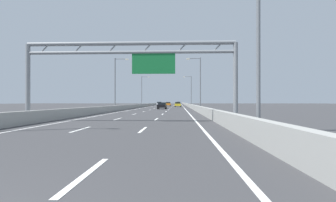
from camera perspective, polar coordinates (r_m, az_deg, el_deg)
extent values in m
plane|color=#38383A|center=(102.20, 0.23, -1.04)|extent=(260.00, 260.00, 0.00)
cube|color=white|center=(15.75, -18.73, -5.98)|extent=(0.16, 3.00, 0.01)
cube|color=white|center=(24.34, -11.06, -3.91)|extent=(0.16, 3.00, 0.01)
cube|color=white|center=(33.14, -7.43, -2.91)|extent=(0.16, 3.00, 0.01)
cube|color=white|center=(42.03, -5.34, -2.32)|extent=(0.16, 3.00, 0.01)
cube|color=white|center=(50.96, -3.98, -1.94)|extent=(0.16, 3.00, 0.01)
cube|color=white|center=(59.91, -3.02, -1.67)|extent=(0.16, 3.00, 0.01)
cube|color=white|center=(68.87, -2.32, -1.47)|extent=(0.16, 3.00, 0.01)
cube|color=white|center=(77.84, -1.77, -1.31)|extent=(0.16, 3.00, 0.01)
cube|color=white|center=(86.82, -1.34, -1.19)|extent=(0.16, 3.00, 0.01)
cube|color=white|center=(95.80, -0.99, -1.09)|extent=(0.16, 3.00, 0.01)
cube|color=white|center=(104.78, -0.70, -1.01)|extent=(0.16, 3.00, 0.01)
cube|color=white|center=(113.77, -0.46, -0.94)|extent=(0.16, 3.00, 0.01)
cube|color=white|center=(122.76, -0.25, -0.88)|extent=(0.16, 3.00, 0.01)
cube|color=white|center=(131.75, -0.07, -0.83)|extent=(0.16, 3.00, 0.01)
cube|color=white|center=(140.74, 0.09, -0.79)|extent=(0.16, 3.00, 0.01)
cube|color=white|center=(149.73, 0.22, -0.75)|extent=(0.16, 3.00, 0.01)
cube|color=white|center=(158.73, 0.35, -0.71)|extent=(0.16, 3.00, 0.01)
cube|color=white|center=(6.19, -17.62, -15.16)|extent=(0.16, 3.00, 0.01)
cube|color=white|center=(14.85, -5.58, -6.34)|extent=(0.16, 3.00, 0.01)
cube|color=white|center=(23.76, -2.56, -4.01)|extent=(0.16, 3.00, 0.01)
cube|color=white|center=(32.72, -1.20, -2.95)|extent=(0.16, 3.00, 0.01)
cube|color=white|center=(41.70, -0.43, -2.34)|extent=(0.16, 3.00, 0.01)
cube|color=white|center=(50.69, 0.07, -1.95)|extent=(0.16, 3.00, 0.01)
cube|color=white|center=(59.68, 0.42, -1.67)|extent=(0.16, 3.00, 0.01)
cube|color=white|center=(68.67, 0.68, -1.47)|extent=(0.16, 3.00, 0.01)
cube|color=white|center=(77.66, 0.88, -1.32)|extent=(0.16, 3.00, 0.01)
cube|color=white|center=(86.66, 1.03, -1.19)|extent=(0.16, 3.00, 0.01)
cube|color=white|center=(95.65, 1.16, -1.09)|extent=(0.16, 3.00, 0.01)
cube|color=white|center=(104.65, 1.27, -1.01)|extent=(0.16, 3.00, 0.01)
cube|color=white|center=(113.65, 1.35, -0.94)|extent=(0.16, 3.00, 0.01)
cube|color=white|center=(122.65, 1.43, -0.88)|extent=(0.16, 3.00, 0.01)
cube|color=white|center=(131.64, 1.50, -0.83)|extent=(0.16, 3.00, 0.01)
cube|color=white|center=(140.64, 1.55, -0.79)|extent=(0.16, 3.00, 0.01)
cube|color=white|center=(149.64, 1.60, -0.75)|extent=(0.16, 3.00, 0.01)
cube|color=white|center=(158.64, 1.65, -0.71)|extent=(0.16, 3.00, 0.01)
cube|color=white|center=(90.59, -3.38, -1.15)|extent=(0.16, 176.00, 0.01)
cube|color=white|center=(90.14, 3.28, -1.15)|extent=(0.16, 176.00, 0.01)
cube|color=#9E9E99|center=(112.64, -3.09, -0.71)|extent=(0.45, 220.00, 0.95)
cube|color=#9E9E99|center=(112.17, 3.95, -0.71)|extent=(0.45, 220.00, 0.95)
cylinder|color=gray|center=(23.54, -28.59, 3.51)|extent=(0.36, 0.36, 6.20)
cylinder|color=gray|center=(20.67, 14.71, 4.00)|extent=(0.36, 0.36, 6.20)
cylinder|color=gray|center=(21.01, -8.42, 12.48)|extent=(16.49, 0.32, 0.32)
cylinder|color=gray|center=(20.87, -8.42, 10.60)|extent=(16.49, 0.26, 0.26)
cylinder|color=gray|center=(23.21, -25.62, 10.40)|extent=(0.74, 0.10, 0.74)
cylinder|color=gray|center=(22.07, -19.19, 10.94)|extent=(0.74, 0.10, 0.74)
cylinder|color=gray|center=(21.24, -12.14, 11.38)|extent=(0.74, 0.10, 0.74)
cylinder|color=gray|center=(20.73, -4.60, 11.66)|extent=(0.74, 0.10, 0.74)
cylinder|color=gray|center=(20.59, 3.18, 11.75)|extent=(0.74, 0.10, 0.74)
cylinder|color=gray|center=(20.81, 10.93, 11.62)|extent=(0.74, 0.10, 0.74)
cube|color=#146B33|center=(20.46, -3.21, 8.26)|extent=(3.40, 0.12, 1.60)
cylinder|color=slate|center=(13.58, 19.34, 13.24)|extent=(0.20, 0.20, 9.50)
cylinder|color=slate|center=(47.72, -11.65, 3.64)|extent=(0.20, 0.20, 9.50)
cylinder|color=slate|center=(47.99, -10.35, 9.15)|extent=(2.20, 0.12, 0.12)
cube|color=#F2EAC6|center=(47.74, -9.05, 9.08)|extent=(0.56, 0.28, 0.20)
cylinder|color=slate|center=(46.46, 7.16, 3.74)|extent=(0.20, 0.20, 9.50)
cylinder|color=slate|center=(46.92, 5.80, 9.36)|extent=(2.20, 0.12, 0.12)
cube|color=#F2EAC6|center=(46.85, 4.44, 9.25)|extent=(0.56, 0.28, 0.20)
cylinder|color=slate|center=(80.64, -5.85, 2.10)|extent=(0.20, 0.20, 9.50)
cylinder|color=slate|center=(80.80, -5.08, 5.36)|extent=(2.20, 0.12, 0.12)
cube|color=#F2EAC6|center=(80.65, -4.30, 5.30)|extent=(0.56, 0.28, 0.20)
cylinder|color=slate|center=(79.90, 5.15, 2.12)|extent=(0.20, 0.20, 9.50)
cylinder|color=slate|center=(80.17, 4.36, 5.41)|extent=(2.20, 0.12, 0.12)
cube|color=#F2EAC6|center=(80.13, 3.57, 5.34)|extent=(0.56, 0.28, 0.20)
cube|color=black|center=(56.65, -1.33, -1.12)|extent=(1.90, 4.56, 0.64)
cube|color=black|center=(56.71, -1.32, -0.55)|extent=(1.67, 2.11, 0.48)
cylinder|color=black|center=(58.45, -2.04, -1.40)|extent=(0.22, 0.64, 0.64)
cylinder|color=black|center=(58.34, -0.39, -1.40)|extent=(0.22, 0.64, 0.64)
cylinder|color=black|center=(55.00, -2.31, -1.48)|extent=(0.22, 0.64, 0.64)
cylinder|color=black|center=(54.88, -0.57, -1.48)|extent=(0.22, 0.64, 0.64)
cube|color=#A8ADB2|center=(130.64, 2.33, -0.54)|extent=(1.72, 4.68, 0.71)
cube|color=black|center=(129.94, 2.33, -0.27)|extent=(1.52, 1.87, 0.54)
cylinder|color=black|center=(132.43, 2.01, -0.69)|extent=(0.22, 0.64, 0.64)
cylinder|color=black|center=(132.43, 2.66, -0.69)|extent=(0.22, 0.64, 0.64)
cylinder|color=black|center=(128.85, 2.00, -0.71)|extent=(0.22, 0.64, 0.64)
cylinder|color=black|center=(128.85, 2.67, -0.71)|extent=(0.22, 0.64, 0.64)
cube|color=orange|center=(93.38, 0.02, -0.72)|extent=(1.89, 4.20, 0.67)
cube|color=black|center=(93.39, 0.02, -0.37)|extent=(1.67, 1.81, 0.46)
cylinder|color=black|center=(94.97, -0.45, -0.91)|extent=(0.22, 0.64, 0.64)
cylinder|color=black|center=(94.90, 0.56, -0.91)|extent=(0.22, 0.64, 0.64)
cylinder|color=black|center=(91.88, -0.54, -0.94)|extent=(0.22, 0.64, 0.64)
cylinder|color=black|center=(91.81, 0.50, -0.94)|extent=(0.22, 0.64, 0.64)
cube|color=silver|center=(97.91, -1.93, -0.68)|extent=(1.81, 4.52, 0.71)
cube|color=black|center=(98.00, -1.93, -0.32)|extent=(1.59, 1.90, 0.50)
cylinder|color=black|center=(99.68, -2.31, -0.87)|extent=(0.22, 0.64, 0.64)
cylinder|color=black|center=(99.56, -1.40, -0.88)|extent=(0.22, 0.64, 0.64)
cylinder|color=black|center=(96.27, -2.48, -0.90)|extent=(0.22, 0.64, 0.64)
cylinder|color=black|center=(96.15, -1.54, -0.90)|extent=(0.22, 0.64, 0.64)
cube|color=yellow|center=(79.46, 2.17, -0.83)|extent=(1.88, 4.68, 0.65)
cube|color=black|center=(79.41, 2.17, -0.42)|extent=(1.65, 2.24, 0.51)
cylinder|color=black|center=(81.26, 1.59, -1.04)|extent=(0.22, 0.64, 0.64)
cylinder|color=black|center=(81.26, 2.76, -1.04)|extent=(0.22, 0.64, 0.64)
cylinder|color=black|center=(77.68, 1.56, -1.08)|extent=(0.22, 0.64, 0.64)
cylinder|color=black|center=(77.68, 2.78, -1.08)|extent=(0.22, 0.64, 0.64)
cube|color=#1E7A38|center=(104.34, 2.19, -0.67)|extent=(1.80, 4.19, 0.64)
cube|color=black|center=(104.06, 2.18, -0.35)|extent=(1.59, 1.68, 0.50)
cylinder|color=black|center=(105.90, 1.76, -0.83)|extent=(0.22, 0.64, 0.64)
cylinder|color=black|center=(105.89, 2.62, -0.83)|extent=(0.22, 0.64, 0.64)
cylinder|color=black|center=(102.81, 1.74, -0.85)|extent=(0.22, 0.64, 0.64)
cylinder|color=black|center=(102.80, 2.62, -0.85)|extent=(0.22, 0.64, 0.64)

